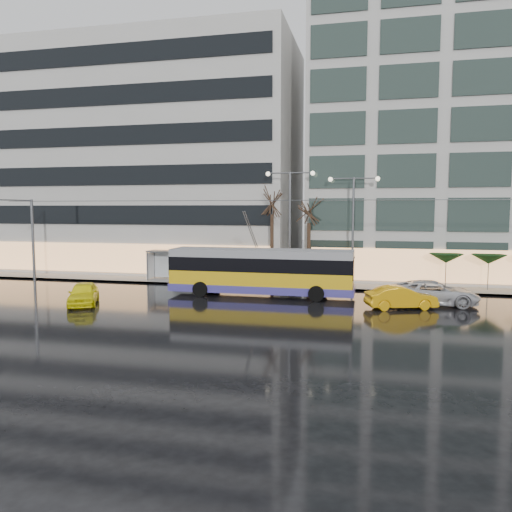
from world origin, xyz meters
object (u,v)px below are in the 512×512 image
(trolleybus, at_px, (261,273))
(bus_shelter, at_px, (169,259))
(street_lamp_near, at_px, (290,211))
(taxi_a, at_px, (84,294))

(trolleybus, height_order, bus_shelter, trolleybus)
(street_lamp_near, bearing_deg, trolleybus, -102.47)
(taxi_a, bearing_deg, street_lamp_near, 18.19)
(street_lamp_near, xyz_separation_m, taxi_a, (-11.71, -11.16, -5.27))
(trolleybus, height_order, street_lamp_near, street_lamp_near)
(bus_shelter, distance_m, taxi_a, 11.19)
(bus_shelter, height_order, street_lamp_near, street_lamp_near)
(trolleybus, relative_size, bus_shelter, 3.11)
(taxi_a, bearing_deg, bus_shelter, 57.73)
(trolleybus, bearing_deg, taxi_a, -151.17)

